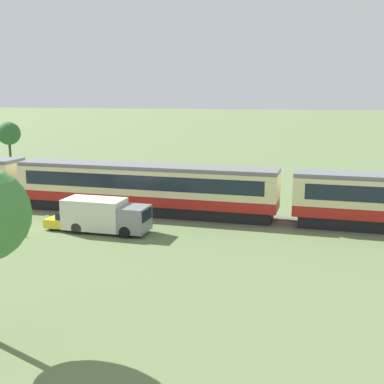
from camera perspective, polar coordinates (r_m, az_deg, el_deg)
passenger_train at (r=36.41m, az=11.48°, el=-0.28°), size 89.51×2.99×3.99m
railway_track at (r=37.00m, az=9.75°, el=-3.54°), size 143.02×3.60×0.04m
parked_car_yellow at (r=35.44m, az=-13.66°, el=-3.36°), size 4.19×1.84×1.29m
delivery_truck_grey at (r=34.18m, az=-10.29°, el=-2.72°), size 6.03×2.24×2.34m
yard_tree_0 at (r=67.50m, az=-20.89°, el=6.48°), size 3.00×3.00×6.07m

